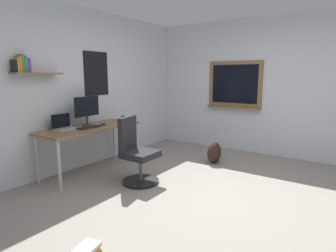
{
  "coord_description": "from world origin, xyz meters",
  "views": [
    {
      "loc": [
        -3.06,
        -1.4,
        1.53
      ],
      "look_at": [
        0.03,
        0.72,
        0.85
      ],
      "focal_mm": 30.15,
      "sensor_mm": 36.0,
      "label": 1
    }
  ],
  "objects_px": {
    "office_chair": "(136,155)",
    "monitor_primary": "(87,109)",
    "desk": "(90,131)",
    "coffee_mug": "(123,118)",
    "keyboard": "(89,127)",
    "computer_mouse": "(103,124)",
    "backpack": "(214,153)",
    "laptop": "(64,126)"
  },
  "relations": [
    {
      "from": "keyboard",
      "to": "backpack",
      "type": "distance_m",
      "value": 2.16
    },
    {
      "from": "monitor_primary",
      "to": "coffee_mug",
      "type": "height_order",
      "value": "monitor_primary"
    },
    {
      "from": "keyboard",
      "to": "backpack",
      "type": "xyz_separation_m",
      "value": [
        1.61,
        -1.34,
        -0.56
      ]
    },
    {
      "from": "desk",
      "to": "monitor_primary",
      "type": "xyz_separation_m",
      "value": [
        0.04,
        0.1,
        0.34
      ]
    },
    {
      "from": "backpack",
      "to": "office_chair",
      "type": "bearing_deg",
      "value": 160.23
    },
    {
      "from": "keyboard",
      "to": "backpack",
      "type": "height_order",
      "value": "keyboard"
    },
    {
      "from": "laptop",
      "to": "coffee_mug",
      "type": "height_order",
      "value": "laptop"
    },
    {
      "from": "desk",
      "to": "computer_mouse",
      "type": "bearing_deg",
      "value": -21.74
    },
    {
      "from": "laptop",
      "to": "monitor_primary",
      "type": "height_order",
      "value": "monitor_primary"
    },
    {
      "from": "keyboard",
      "to": "computer_mouse",
      "type": "relative_size",
      "value": 3.56
    },
    {
      "from": "keyboard",
      "to": "monitor_primary",
      "type": "bearing_deg",
      "value": 56.02
    },
    {
      "from": "office_chair",
      "to": "monitor_primary",
      "type": "distance_m",
      "value": 1.16
    },
    {
      "from": "computer_mouse",
      "to": "desk",
      "type": "bearing_deg",
      "value": 158.26
    },
    {
      "from": "desk",
      "to": "backpack",
      "type": "height_order",
      "value": "desk"
    },
    {
      "from": "office_chair",
      "to": "backpack",
      "type": "relative_size",
      "value": 2.55
    },
    {
      "from": "computer_mouse",
      "to": "office_chair",
      "type": "bearing_deg",
      "value": -99.57
    },
    {
      "from": "desk",
      "to": "coffee_mug",
      "type": "xyz_separation_m",
      "value": [
        0.71,
        -0.03,
        0.11
      ]
    },
    {
      "from": "office_chair",
      "to": "desk",
      "type": "bearing_deg",
      "value": 93.94
    },
    {
      "from": "desk",
      "to": "backpack",
      "type": "xyz_separation_m",
      "value": [
        1.52,
        -1.42,
        -0.48
      ]
    },
    {
      "from": "laptop",
      "to": "backpack",
      "type": "distance_m",
      "value": 2.53
    },
    {
      "from": "monitor_primary",
      "to": "coffee_mug",
      "type": "relative_size",
      "value": 5.04
    },
    {
      "from": "laptop",
      "to": "computer_mouse",
      "type": "relative_size",
      "value": 2.98
    },
    {
      "from": "coffee_mug",
      "to": "computer_mouse",
      "type": "bearing_deg",
      "value": -174.47
    },
    {
      "from": "laptop",
      "to": "monitor_primary",
      "type": "distance_m",
      "value": 0.46
    },
    {
      "from": "office_chair",
      "to": "computer_mouse",
      "type": "xyz_separation_m",
      "value": [
        0.14,
        0.81,
        0.34
      ]
    },
    {
      "from": "monitor_primary",
      "to": "office_chair",
      "type": "bearing_deg",
      "value": -88.81
    },
    {
      "from": "coffee_mug",
      "to": "backpack",
      "type": "relative_size",
      "value": 0.25
    },
    {
      "from": "coffee_mug",
      "to": "backpack",
      "type": "height_order",
      "value": "coffee_mug"
    },
    {
      "from": "desk",
      "to": "monitor_primary",
      "type": "distance_m",
      "value": 0.36
    },
    {
      "from": "monitor_primary",
      "to": "coffee_mug",
      "type": "bearing_deg",
      "value": -11.03
    },
    {
      "from": "computer_mouse",
      "to": "backpack",
      "type": "distance_m",
      "value": 1.97
    },
    {
      "from": "computer_mouse",
      "to": "keyboard",
      "type": "bearing_deg",
      "value": 180.0
    },
    {
      "from": "desk",
      "to": "keyboard",
      "type": "height_order",
      "value": "keyboard"
    },
    {
      "from": "monitor_primary",
      "to": "keyboard",
      "type": "distance_m",
      "value": 0.34
    },
    {
      "from": "monitor_primary",
      "to": "computer_mouse",
      "type": "relative_size",
      "value": 4.46
    },
    {
      "from": "monitor_primary",
      "to": "desk",
      "type": "bearing_deg",
      "value": -111.73
    },
    {
      "from": "monitor_primary",
      "to": "keyboard",
      "type": "relative_size",
      "value": 1.25
    },
    {
      "from": "keyboard",
      "to": "coffee_mug",
      "type": "height_order",
      "value": "coffee_mug"
    },
    {
      "from": "desk",
      "to": "coffee_mug",
      "type": "distance_m",
      "value": 0.72
    },
    {
      "from": "coffee_mug",
      "to": "keyboard",
      "type": "bearing_deg",
      "value": -176.41
    },
    {
      "from": "office_chair",
      "to": "monitor_primary",
      "type": "relative_size",
      "value": 2.05
    },
    {
      "from": "coffee_mug",
      "to": "desk",
      "type": "bearing_deg",
      "value": 177.66
    }
  ]
}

